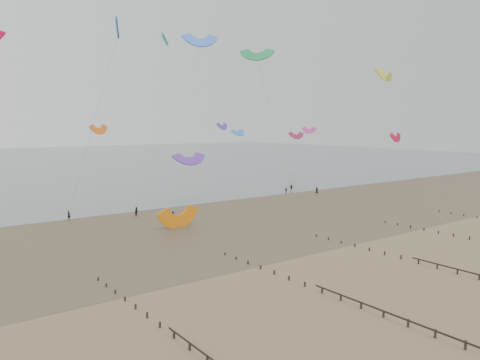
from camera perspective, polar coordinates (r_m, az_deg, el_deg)
name	(u,v)px	position (r m, az deg, el deg)	size (l,w,h in m)	color
ground	(359,258)	(66.70, 14.34, -9.18)	(500.00, 500.00, 0.00)	brown
sea_and_shore	(201,220)	(89.50, -4.77, -4.90)	(500.00, 665.00, 0.03)	#475654
kitesurfer_lead	(69,215)	(95.27, -20.14, -4.04)	(0.65, 0.43, 1.78)	black
kitesurfers	(207,201)	(106.23, -4.06, -2.58)	(114.58, 21.72, 1.85)	black
grounded_kite	(179,227)	(84.02, -7.44, -5.71)	(7.51, 3.93, 5.72)	orange
kites_airborne	(66,106)	(134.23, -20.46, 8.51)	(223.61, 108.22, 41.94)	#9B214F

